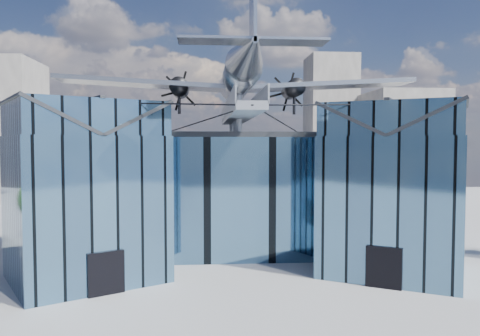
{
  "coord_description": "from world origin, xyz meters",
  "views": [
    {
      "loc": [
        -2.58,
        -32.43,
        9.01
      ],
      "look_at": [
        0.0,
        2.0,
        7.2
      ],
      "focal_mm": 35.0,
      "sensor_mm": 36.0,
      "label": 1
    }
  ],
  "objects": [
    {
      "name": "bg_towers",
      "position": [
        1.45,
        50.49,
        10.01
      ],
      "size": [
        77.0,
        24.5,
        26.0
      ],
      "color": "gray",
      "rests_on": "ground"
    },
    {
      "name": "ground_plane",
      "position": [
        0.0,
        0.0,
        0.0
      ],
      "size": [
        120.0,
        120.0,
        0.0
      ],
      "primitive_type": "plane",
      "color": "gray"
    },
    {
      "name": "museum",
      "position": [
        0.0,
        5.82,
        5.54
      ],
      "size": [
        32.88,
        24.5,
        17.6
      ],
      "color": "teal",
      "rests_on": "ground"
    }
  ]
}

